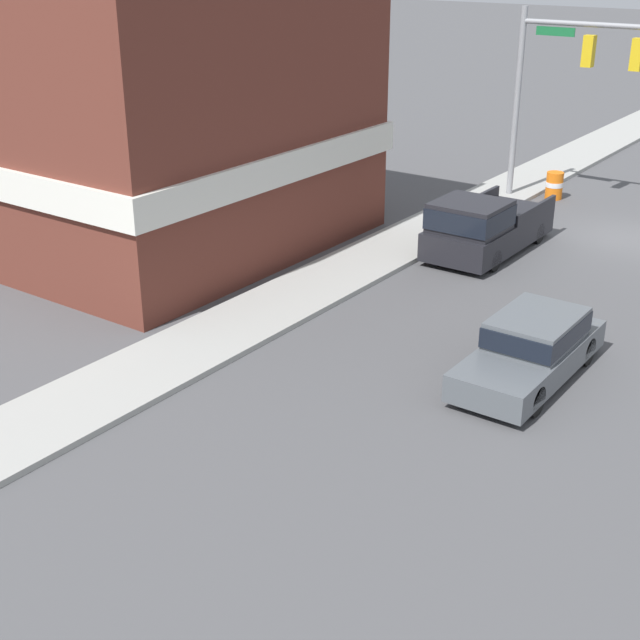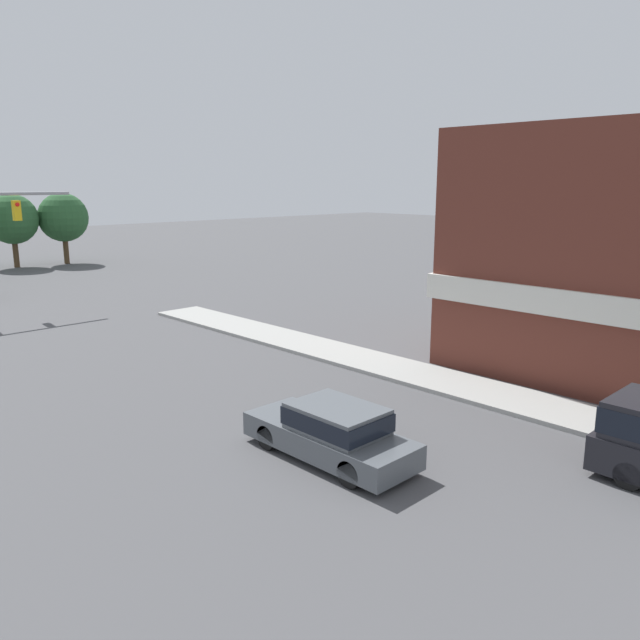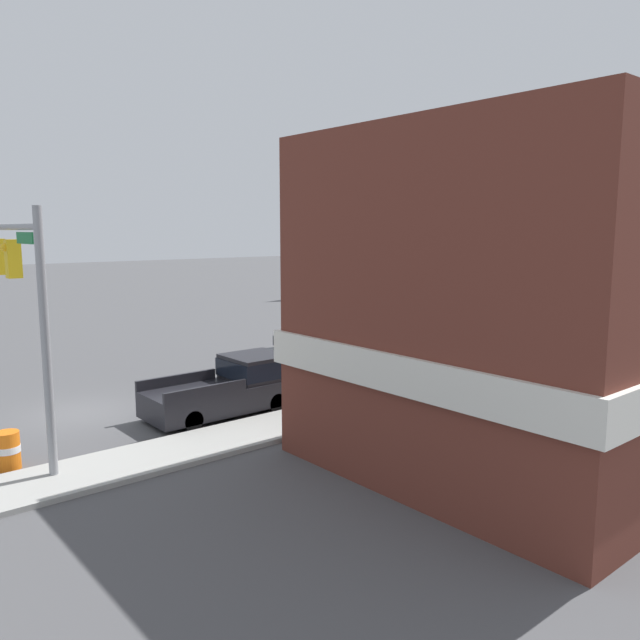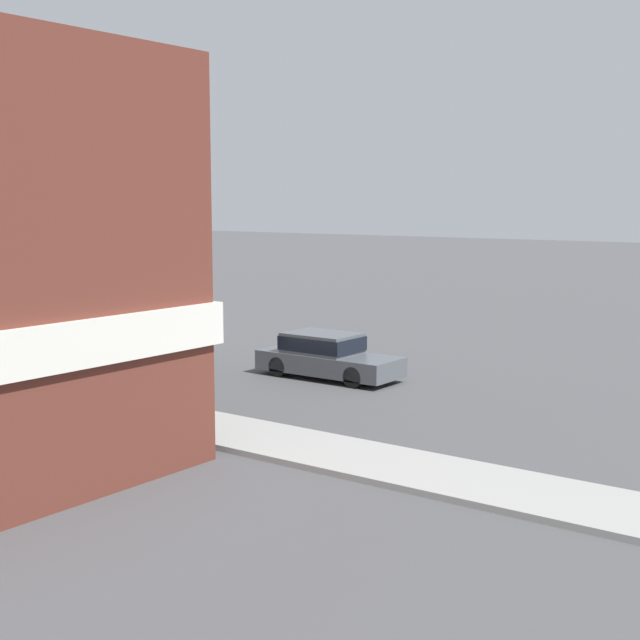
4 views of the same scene
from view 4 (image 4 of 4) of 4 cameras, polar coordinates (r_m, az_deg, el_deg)
ground_plane at (r=35.55m, az=-15.79°, el=-1.81°), size 200.00×200.00×0.00m
car_lead at (r=28.63m, az=0.40°, el=-2.23°), size 1.78×4.75×1.45m
pickup_truck_parked at (r=30.09m, az=-15.71°, el=-1.69°), size 2.12×5.24×1.91m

